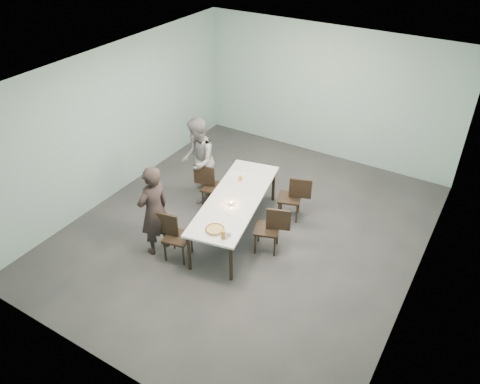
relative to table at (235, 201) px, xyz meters
The scene contains 16 objects.
ground 0.73m from the table, 40.33° to the left, with size 7.00×7.00×0.00m, color #333335.
room_shell 1.35m from the table, 40.33° to the left, with size 6.02×7.02×3.01m.
table is the anchor object (origin of this frame).
chair_near_left 1.27m from the table, 115.70° to the right, with size 0.64×0.50×0.87m.
chair_far_left 1.02m from the table, 152.01° to the left, with size 0.65×0.51×0.87m.
chair_near_right 0.83m from the table, ahead, with size 0.65×0.53×0.87m.
chair_far_right 1.21m from the table, 53.15° to the left, with size 0.65×0.53×0.87m.
diner_near 1.47m from the table, 128.23° to the right, with size 0.61×0.40×1.68m, color black.
diner_far 1.35m from the table, 155.10° to the left, with size 0.85×0.66×1.76m, color slate.
pizza 0.98m from the table, 78.06° to the right, with size 0.34×0.34×0.04m.
side_plate 0.46m from the table, 68.66° to the right, with size 0.18×0.18×0.01m, color white.
beer_glass 1.15m from the table, 67.95° to the right, with size 0.08×0.08×0.15m, color #BA7C29.
water_tumbler 1.07m from the table, 64.09° to the right, with size 0.08×0.08×0.09m, color silver.
tealight 0.23m from the table, 76.95° to the right, with size 0.06×0.06×0.05m.
amber_tumbler 0.60m from the table, 112.38° to the left, with size 0.07×0.07×0.08m, color #BA7C29.
menu 0.79m from the table, 118.27° to the left, with size 0.30×0.22×0.01m, color silver.
Camera 1 is at (3.46, -5.97, 5.47)m, focal length 35.00 mm.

